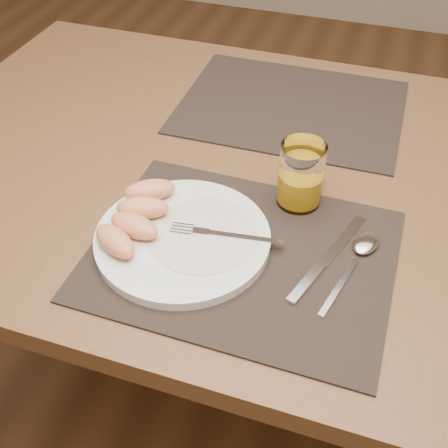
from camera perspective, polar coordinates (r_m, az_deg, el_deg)
ground at (r=1.59m, az=2.97°, el=-16.55°), size 5.00×5.00×0.00m
table at (r=1.07m, az=4.23°, el=1.99°), size 1.40×0.90×0.75m
placemat_near at (r=0.85m, az=1.82°, el=-3.11°), size 0.45×0.35×0.00m
placemat_far at (r=1.20m, az=6.82°, el=11.75°), size 0.45×0.36×0.00m
plate at (r=0.86m, az=-4.22°, el=-1.47°), size 0.27×0.27×0.02m
plate_dressing at (r=0.86m, az=-2.14°, el=-1.05°), size 0.17×0.17×0.00m
fork at (r=0.85m, az=-0.79°, el=-0.99°), size 0.18×0.04×0.00m
knife at (r=0.84m, az=9.94°, el=-4.07°), size 0.08×0.21×0.01m
spoon at (r=0.87m, az=13.84°, el=-2.47°), size 0.07×0.19×0.01m
juice_glass at (r=0.92m, az=7.79°, el=4.66°), size 0.07×0.07×0.11m
grapefruit_wedges at (r=0.87m, az=-8.93°, el=0.86°), size 0.10×0.20×0.03m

